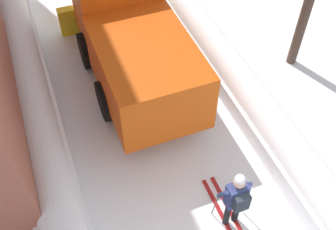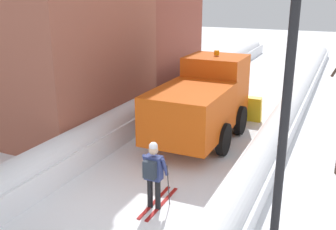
% 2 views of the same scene
% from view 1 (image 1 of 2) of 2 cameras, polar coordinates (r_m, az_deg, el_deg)
% --- Properties ---
extents(ground_plane, '(80.00, 80.00, 0.00)m').
position_cam_1_polar(ground_plane, '(15.09, -10.49, 15.18)').
color(ground_plane, white).
extents(snowbank_left, '(1.10, 36.00, 1.17)m').
position_cam_1_polar(snowbank_left, '(14.69, -21.37, 14.06)').
color(snowbank_left, white).
rests_on(snowbank_left, ground).
extents(plow_truck, '(3.20, 5.98, 3.12)m').
position_cam_1_polar(plow_truck, '(10.96, -5.41, 10.96)').
color(plow_truck, '#DB510F').
rests_on(plow_truck, ground).
extents(skier, '(0.62, 1.80, 1.81)m').
position_cam_1_polar(skier, '(8.32, 9.71, -11.75)').
color(skier, black).
rests_on(skier, ground).
extents(bare_tree_near, '(1.12, 1.10, 4.34)m').
position_cam_1_polar(bare_tree_near, '(11.82, 19.54, 14.86)').
color(bare_tree_near, '#49372B').
rests_on(bare_tree_near, ground).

